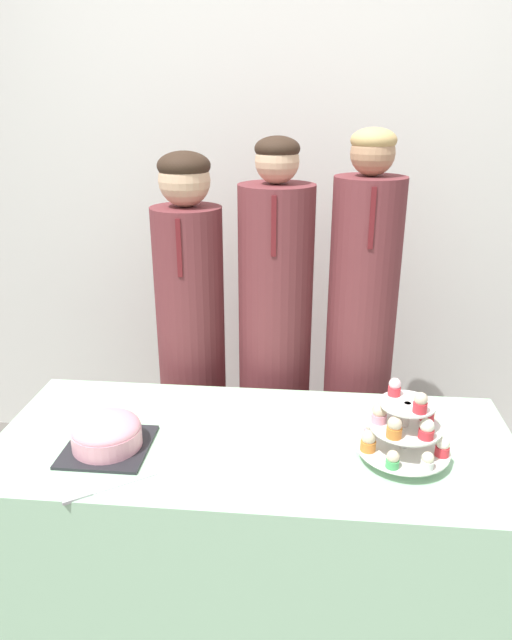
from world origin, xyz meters
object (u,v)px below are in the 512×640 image
(cupcake_stand, at_px, (404,428))
(student_0, at_px, (192,346))
(student_1, at_px, (275,348))
(round_cake, at_px, (107,433))
(cake_knife, at_px, (94,492))
(student_2, at_px, (359,347))

(cupcake_stand, height_order, student_0, student_0)
(cupcake_stand, height_order, student_1, student_1)
(round_cake, distance_m, cupcake_stand, 0.91)
(round_cake, xyz_separation_m, cupcake_stand, (0.91, 0.03, 0.05))
(cake_knife, xyz_separation_m, student_1, (0.44, 0.92, 0.06))
(student_0, bearing_deg, round_cake, -100.33)
(round_cake, bearing_deg, cupcake_stand, 1.62)
(cake_knife, relative_size, student_2, 0.14)
(round_cake, height_order, student_1, student_1)
(student_2, bearing_deg, round_cake, -139.86)
(cupcake_stand, relative_size, student_1, 0.17)
(student_0, relative_size, student_2, 0.95)
(cake_knife, distance_m, student_2, 1.21)
(cupcake_stand, distance_m, student_1, 0.80)
(cake_knife, xyz_separation_m, student_2, (0.79, 0.92, 0.08))
(cupcake_stand, xyz_separation_m, student_1, (-0.43, 0.67, -0.05))
(student_0, height_order, student_1, student_1)
(cake_knife, relative_size, student_1, 0.14)
(student_1, bearing_deg, student_2, -0.00)
(round_cake, xyz_separation_m, cake_knife, (0.04, -0.22, -0.05))
(student_0, xyz_separation_m, student_2, (0.70, 0.00, 0.03))
(round_cake, relative_size, cupcake_stand, 0.94)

